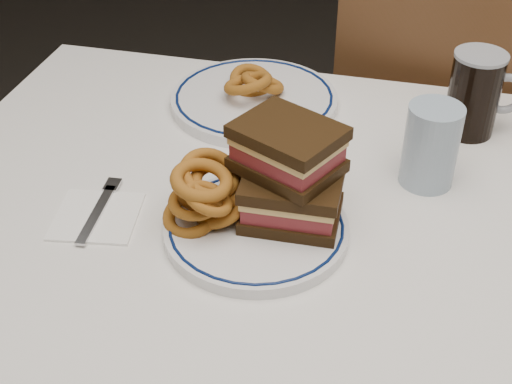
% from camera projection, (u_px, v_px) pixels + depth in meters
% --- Properties ---
extents(dining_table, '(1.27, 0.87, 0.75)m').
position_uv_depth(dining_table, '(330.00, 271.00, 1.07)').
color(dining_table, white).
rests_on(dining_table, floor).
extents(chair_far, '(0.52, 0.52, 0.99)m').
position_uv_depth(chair_far, '(446.00, 134.00, 1.59)').
color(chair_far, '#493217').
rests_on(chair_far, floor).
extents(main_plate, '(0.25, 0.25, 0.02)m').
position_uv_depth(main_plate, '(256.00, 228.00, 0.97)').
color(main_plate, white).
rests_on(main_plate, dining_table).
extents(reuben_sandwich, '(0.16, 0.15, 0.14)m').
position_uv_depth(reuben_sandwich, '(290.00, 174.00, 0.94)').
color(reuben_sandwich, black).
rests_on(reuben_sandwich, main_plate).
extents(onion_rings_main, '(0.13, 0.12, 0.11)m').
position_uv_depth(onion_rings_main, '(206.00, 194.00, 0.96)').
color(onion_rings_main, brown).
rests_on(onion_rings_main, main_plate).
extents(ketchup_ramekin, '(0.06, 0.06, 0.03)m').
position_uv_depth(ketchup_ramekin, '(256.00, 173.00, 1.03)').
color(ketchup_ramekin, white).
rests_on(ketchup_ramekin, main_plate).
extents(beer_mug, '(0.13, 0.08, 0.14)m').
position_uv_depth(beer_mug, '(476.00, 93.00, 1.15)').
color(beer_mug, black).
rests_on(beer_mug, dining_table).
extents(water_glass, '(0.08, 0.08, 0.13)m').
position_uv_depth(water_glass, '(431.00, 146.00, 1.04)').
color(water_glass, '#93A9BE').
rests_on(water_glass, dining_table).
extents(far_plate, '(0.29, 0.29, 0.02)m').
position_uv_depth(far_plate, '(254.00, 99.00, 1.25)').
color(far_plate, white).
rests_on(far_plate, dining_table).
extents(onion_rings_far, '(0.11, 0.13, 0.08)m').
position_uv_depth(onion_rings_far, '(254.00, 83.00, 1.25)').
color(onion_rings_far, brown).
rests_on(onion_rings_far, far_plate).
extents(napkin_fork, '(0.13, 0.15, 0.01)m').
position_uv_depth(napkin_fork, '(97.00, 215.00, 1.01)').
color(napkin_fork, white).
rests_on(napkin_fork, dining_table).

